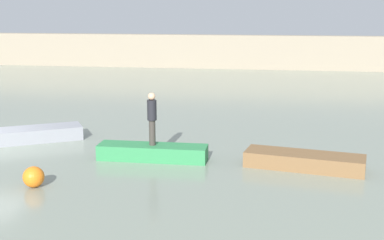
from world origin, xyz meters
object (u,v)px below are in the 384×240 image
object	(u,v)px
person_dark_shirt	(152,116)
rowboat_brown	(304,161)
rowboat_green	(153,152)
rowboat_grey	(34,134)
mooring_buoy	(34,177)

from	to	relation	value
person_dark_shirt	rowboat_brown	bearing A→B (deg)	-2.02
rowboat_green	person_dark_shirt	world-z (taller)	person_dark_shirt
rowboat_green	rowboat_grey	bearing A→B (deg)	160.74
rowboat_brown	mooring_buoy	distance (m)	8.51
rowboat_grey	mooring_buoy	bearing A→B (deg)	-94.91
rowboat_grey	rowboat_brown	world-z (taller)	rowboat_grey
rowboat_green	rowboat_brown	size ratio (longest dim) A/B	0.98
person_dark_shirt	mooring_buoy	world-z (taller)	person_dark_shirt
rowboat_green	rowboat_brown	world-z (taller)	rowboat_green
rowboat_grey	person_dark_shirt	distance (m)	5.65
rowboat_green	person_dark_shirt	size ratio (longest dim) A/B	2.07
person_dark_shirt	mooring_buoy	xyz separation A→B (m)	(-2.79, -3.28, -1.24)
rowboat_grey	rowboat_brown	xyz separation A→B (m)	(10.34, -1.95, -0.01)
rowboat_brown	rowboat_green	bearing A→B (deg)	-171.53
rowboat_green	rowboat_brown	distance (m)	5.13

